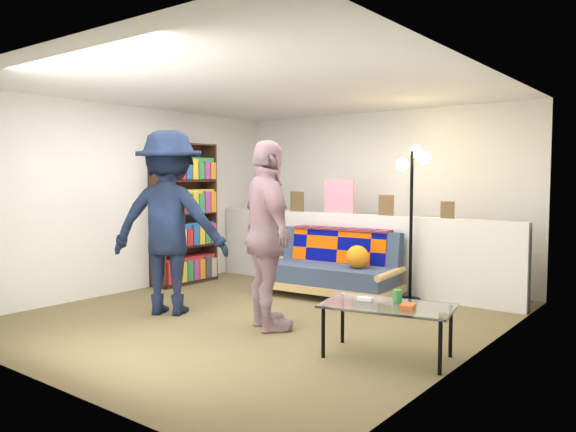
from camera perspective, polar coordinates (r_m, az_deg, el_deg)
The scene contains 10 objects.
ground at distance 6.13m, azimuth -2.31°, elevation -10.05°, with size 5.00×5.00×0.00m, color brown.
room_shell at distance 6.32m, azimuth 0.40°, elevation 5.67°, with size 4.60×5.05×2.45m.
half_wall_ledge at distance 7.48m, azimuth 6.55°, elevation -3.61°, with size 4.45×0.15×1.00m, color silver.
ledge_decor at distance 7.53m, azimuth 5.04°, elevation 1.62°, with size 2.97×0.02×0.45m.
futon_sofa at distance 7.04m, azimuth 4.53°, elevation -5.35°, with size 1.78×0.96×0.74m.
bookshelf at distance 7.94m, azimuth -10.52°, elevation -0.24°, with size 0.33×0.98×1.95m.
coffee_table at distance 4.73m, azimuth 10.14°, elevation -9.21°, with size 1.15×0.78×0.55m.
floor_lamp at distance 6.84m, azimuth 12.57°, elevation 2.54°, with size 0.43×0.36×1.87m.
person_left at distance 6.22m, azimuth -11.98°, elevation -0.64°, with size 1.28×0.74×1.99m, color black.
person_right at distance 5.42m, azimuth -2.08°, elevation -2.00°, with size 1.08×0.45×1.84m, color #CD8498.
Camera 1 is at (3.81, -4.56, 1.49)m, focal length 35.00 mm.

